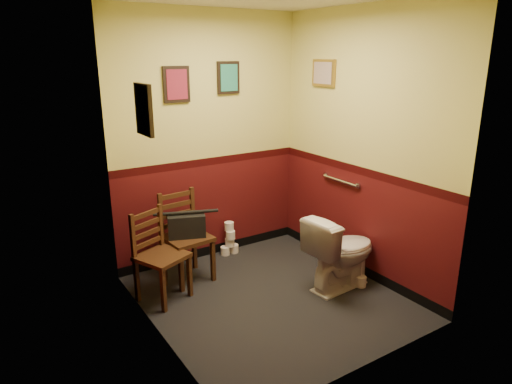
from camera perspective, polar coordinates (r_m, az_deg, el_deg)
floor at (r=4.49m, az=1.78°, el=-13.10°), size 2.20×2.40×0.00m
wall_back at (r=5.00m, az=-5.96°, el=6.50°), size 2.20×0.00×2.70m
wall_front at (r=3.12m, az=14.63°, el=-0.35°), size 2.20×0.00×2.70m
wall_left at (r=3.50m, az=-13.02°, el=1.64°), size 0.00×2.40×2.70m
wall_right at (r=4.69m, az=13.10°, el=5.47°), size 0.00×2.40×2.70m
grab_bar at (r=4.94m, az=10.48°, el=1.40°), size 0.05×0.56×0.06m
framed_print_back_a at (r=4.77m, az=-9.91°, el=13.11°), size 0.28×0.04×0.36m
framed_print_back_b at (r=5.03m, az=-3.47°, el=14.08°), size 0.26×0.04×0.34m
framed_print_left at (r=3.51m, az=-13.82°, el=9.96°), size 0.04×0.30×0.38m
framed_print_right at (r=5.03m, az=8.45°, el=14.50°), size 0.04×0.34×0.28m
toilet at (r=4.61m, az=10.60°, el=-7.36°), size 0.79×0.48×0.75m
toilet_brush at (r=4.78m, az=12.98°, el=-10.74°), size 0.11×0.11×0.39m
chair_left at (r=4.40m, az=-12.02°, el=-7.77°), size 0.53×0.53×0.87m
chair_right at (r=4.72m, az=-8.86°, el=-5.53°), size 0.47×0.47×0.92m
handbag at (r=4.64m, az=-8.68°, el=-4.13°), size 0.41×0.30×0.27m
tp_stack at (r=5.33m, az=-3.31°, el=-6.08°), size 0.22×0.14×0.39m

